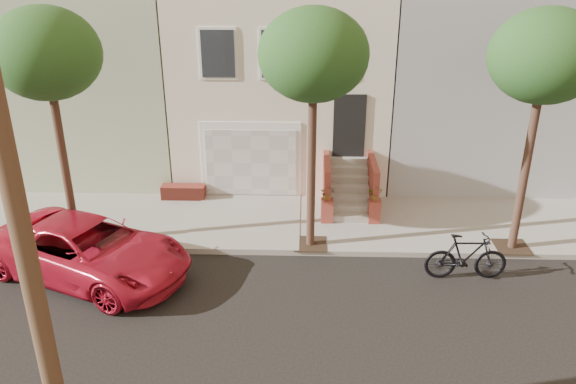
{
  "coord_description": "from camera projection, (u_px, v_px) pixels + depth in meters",
  "views": [
    {
      "loc": [
        0.8,
        -9.88,
        7.68
      ],
      "look_at": [
        0.41,
        3.0,
        2.1
      ],
      "focal_mm": 35.4,
      "sensor_mm": 36.0,
      "label": 1
    }
  ],
  "objects": [
    {
      "name": "ground",
      "position": [
        265.0,
        337.0,
        12.14
      ],
      "size": [
        90.0,
        90.0,
        0.0
      ],
      "primitive_type": "plane",
      "color": "black",
      "rests_on": "ground"
    },
    {
      "name": "sidewalk",
      "position": [
        277.0,
        222.0,
        17.02
      ],
      "size": [
        40.0,
        3.7,
        0.15
      ],
      "primitive_type": "cube",
      "color": "gray",
      "rests_on": "ground"
    },
    {
      "name": "house_row",
      "position": [
        283.0,
        65.0,
        20.95
      ],
      "size": [
        33.1,
        11.7,
        7.0
      ],
      "color": "beige",
      "rests_on": "sidewalk"
    },
    {
      "name": "tree_left",
      "position": [
        46.0,
        55.0,
        13.78
      ],
      "size": [
        2.7,
        2.57,
        6.3
      ],
      "color": "#2D2116",
      "rests_on": "sidewalk"
    },
    {
      "name": "tree_mid",
      "position": [
        313.0,
        57.0,
        13.6
      ],
      "size": [
        2.7,
        2.57,
        6.3
      ],
      "color": "#2D2116",
      "rests_on": "sidewalk"
    },
    {
      "name": "tree_right",
      "position": [
        545.0,
        58.0,
        13.45
      ],
      "size": [
        2.7,
        2.57,
        6.3
      ],
      "color": "#2D2116",
      "rests_on": "sidewalk"
    },
    {
      "name": "pickup_truck",
      "position": [
        88.0,
        250.0,
        14.14
      ],
      "size": [
        5.84,
        4.3,
        1.48
      ],
      "primitive_type": "imported",
      "rotation": [
        0.0,
        0.0,
        1.18
      ],
      "color": "#B0142A",
      "rests_on": "ground"
    },
    {
      "name": "motorcycle",
      "position": [
        466.0,
        257.0,
        14.07
      ],
      "size": [
        2.06,
        0.63,
        1.23
      ],
      "primitive_type": "imported",
      "rotation": [
        0.0,
        0.0,
        1.59
      ],
      "color": "black",
      "rests_on": "ground"
    }
  ]
}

